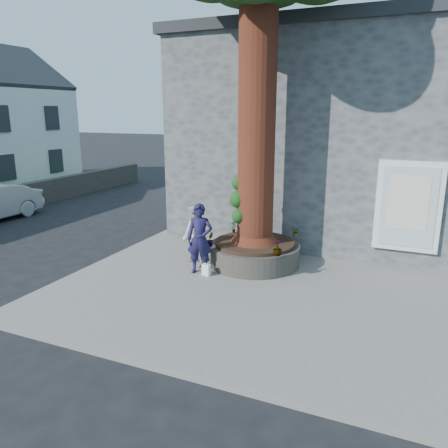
% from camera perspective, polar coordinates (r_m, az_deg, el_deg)
% --- Properties ---
extents(ground, '(120.00, 120.00, 0.00)m').
position_cam_1_polar(ground, '(9.95, -4.39, -8.77)').
color(ground, black).
rests_on(ground, ground).
extents(pavement, '(9.00, 8.00, 0.12)m').
position_cam_1_polar(pavement, '(10.25, 5.77, -7.74)').
color(pavement, slate).
rests_on(pavement, ground).
extents(yellow_line, '(0.10, 30.00, 0.01)m').
position_cam_1_polar(yellow_line, '(12.32, -14.86, -4.57)').
color(yellow_line, yellow).
rests_on(yellow_line, ground).
extents(stone_shop, '(10.30, 8.30, 6.30)m').
position_cam_1_polar(stone_shop, '(15.38, 16.99, 11.03)').
color(stone_shop, '#47494C').
rests_on(stone_shop, ground).
extents(planter, '(2.30, 2.30, 0.60)m').
position_cam_1_polar(planter, '(11.22, 3.98, -3.78)').
color(planter, black).
rests_on(planter, pavement).
extents(man, '(0.69, 0.53, 1.71)m').
position_cam_1_polar(man, '(10.43, -3.17, -1.97)').
color(man, '#181439').
rests_on(man, pavement).
extents(woman, '(0.95, 0.92, 1.55)m').
position_cam_1_polar(woman, '(10.96, -3.75, -1.58)').
color(woman, beige).
rests_on(woman, pavement).
extents(shopping_bag, '(0.22, 0.15, 0.28)m').
position_cam_1_polar(shopping_bag, '(10.48, -2.31, -5.98)').
color(shopping_bag, white).
rests_on(shopping_bag, pavement).
extents(plant_a, '(0.20, 0.19, 0.31)m').
position_cam_1_polar(plant_a, '(11.88, 1.25, -0.37)').
color(plant_a, gray).
rests_on(plant_a, planter).
extents(plant_b, '(0.24, 0.24, 0.36)m').
position_cam_1_polar(plant_b, '(10.64, -1.83, -2.05)').
color(plant_b, gray).
rests_on(plant_b, planter).
extents(plant_c, '(0.27, 0.27, 0.37)m').
position_cam_1_polar(plant_c, '(10.05, 6.97, -3.10)').
color(plant_c, gray).
rests_on(plant_c, planter).
extents(plant_d, '(0.32, 0.32, 0.26)m').
position_cam_1_polar(plant_d, '(11.64, 9.38, -1.00)').
color(plant_d, gray).
rests_on(plant_d, planter).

